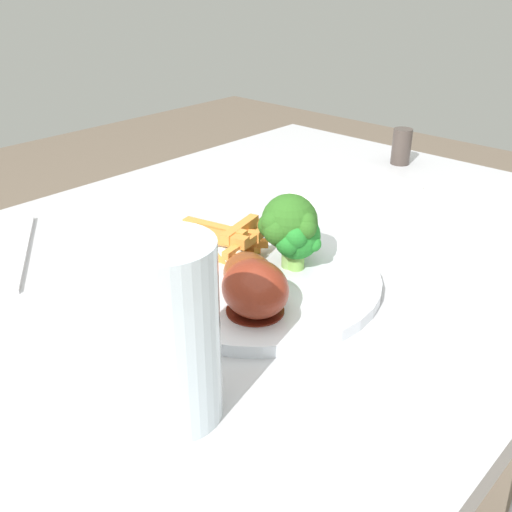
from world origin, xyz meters
name	(u,v)px	position (x,y,z in m)	size (l,w,h in m)	color
dining_table	(263,343)	(0.00, 0.00, 0.58)	(0.90, 0.65, 0.71)	#B7B7BC
dinner_plate	(256,279)	(-0.07, -0.05, 0.72)	(0.25, 0.25, 0.01)	silver
broccoli_floret_front	(295,237)	(-0.03, -0.07, 0.76)	(0.05, 0.06, 0.06)	#82BA52
broccoli_floret_middle	(294,226)	(-0.01, -0.05, 0.76)	(0.04, 0.04, 0.05)	#79BC51
broccoli_floret_back	(287,224)	(-0.04, -0.07, 0.78)	(0.06, 0.06, 0.08)	#83AE57
carrot_fries_pile	(226,239)	(-0.06, 0.00, 0.75)	(0.11, 0.11, 0.04)	orange
chicken_drumstick_near	(248,274)	(-0.10, -0.07, 0.75)	(0.07, 0.11, 0.04)	#54200E
chicken_drumstick_far	(254,287)	(-0.12, -0.10, 0.75)	(0.09, 0.12, 0.05)	#58180E
fork	(22,251)	(-0.19, 0.19, 0.72)	(0.19, 0.01, 0.01)	silver
water_glass	(170,333)	(-0.25, -0.14, 0.78)	(0.07, 0.07, 0.14)	silver
napkin	(345,185)	(0.23, 0.05, 0.72)	(0.17, 0.14, 0.00)	white
pepper_shaker	(401,146)	(0.37, 0.04, 0.74)	(0.03, 0.03, 0.06)	#423833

